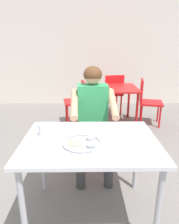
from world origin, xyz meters
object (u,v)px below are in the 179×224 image
drinking_cup (43,129)px  chair_foreground (92,125)px  chair_red_left (78,99)px  table_foreground (90,149)px  diner_foreground (93,113)px  table_background_red (114,92)px  chair_red_far (113,91)px  chair_red_right (147,99)px  thali_tray (82,143)px

drinking_cup → chair_foreground: size_ratio=0.11×
chair_foreground → chair_red_left: (-0.23, 1.34, -0.01)m
table_foreground → diner_foreground: (0.04, 0.67, 0.08)m
diner_foreground → table_background_red: bearing=74.2°
chair_red_far → chair_foreground: bearing=-104.6°
chair_red_left → chair_red_right: size_ratio=0.95×
table_foreground → chair_red_far: (0.53, 2.80, -0.15)m
diner_foreground → drinking_cup: bearing=-127.0°
table_foreground → diner_foreground: diner_foreground is taller
thali_tray → table_background_red: size_ratio=0.36×
drinking_cup → diner_foreground: bearing=53.0°
chair_foreground → diner_foreground: 0.32m
table_background_red → chair_red_right: size_ratio=0.99×
chair_foreground → table_background_red: chair_foreground is taller
drinking_cup → diner_foreground: 0.73m
chair_red_right → drinking_cup: bearing=-125.5°
chair_red_left → drinking_cup: bearing=-95.5°
diner_foreground → chair_red_far: (0.49, 2.13, -0.23)m
diner_foreground → table_background_red: diner_foreground is taller
table_foreground → thali_tray: thali_tray is taller
thali_tray → chair_red_far: size_ratio=0.35×
drinking_cup → table_background_red: (0.87, 2.12, -0.16)m
chair_red_right → table_background_red: bearing=178.5°
chair_foreground → table_background_red: bearing=71.5°
table_foreground → chair_red_far: 2.85m
chair_red_left → chair_red_far: bearing=38.2°
chair_red_right → chair_red_far: (-0.57, 0.61, 0.02)m
thali_tray → chair_foreground: chair_foreground is taller
drinking_cup → table_background_red: 2.30m
thali_tray → chair_red_left: 2.33m
chair_foreground → chair_red_right: bearing=50.8°
chair_foreground → drinking_cup: bearing=-118.4°
table_foreground → chair_red_left: (-0.19, 2.23, -0.17)m
chair_foreground → chair_red_far: 1.97m
diner_foreground → chair_red_right: bearing=55.1°
table_foreground → diner_foreground: size_ratio=0.87×
chair_red_left → chair_red_far: 0.92m
table_foreground → chair_red_right: bearing=63.3°
thali_tray → chair_red_far: bearing=78.3°
table_foreground → chair_red_left: bearing=94.8°
diner_foreground → table_foreground: bearing=-93.6°
table_foreground → drinking_cup: (-0.40, 0.09, 0.13)m
diner_foreground → chair_red_right: (1.06, 1.52, -0.24)m
table_background_red → chair_red_left: size_ratio=1.03×
drinking_cup → chair_red_right: bearing=54.5°
table_background_red → chair_red_far: chair_red_far is taller
drinking_cup → diner_foreground: size_ratio=0.08×
drinking_cup → chair_red_far: size_ratio=0.11×
table_foreground → table_background_red: (0.48, 2.21, -0.03)m
diner_foreground → chair_foreground: bearing=91.5°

